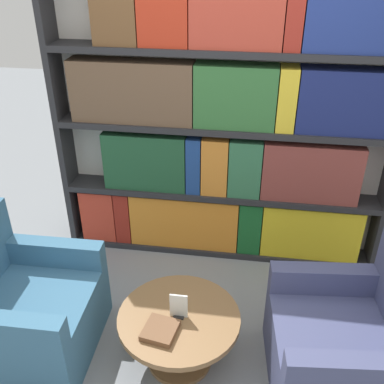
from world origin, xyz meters
The scene contains 7 objects.
ground_plane centered at (0.00, 0.00, 0.00)m, with size 14.00×14.00×0.00m, color gray.
bookshelf centered at (0.03, 1.39, 1.15)m, with size 2.71×0.30×2.38m.
armchair_left centered at (-1.19, 0.07, 0.32)m, with size 0.84×0.86×0.94m.
armchair_right centered at (0.91, 0.07, 0.32)m, with size 0.90×0.92×0.94m.
coffee_table centered at (-0.14, 0.08, 0.30)m, with size 0.79×0.79×0.41m.
table_sign centered at (-0.14, 0.08, 0.49)m, with size 0.11×0.06×0.18m.
stray_book centered at (-0.23, -0.07, 0.43)m, with size 0.23×0.24×0.04m.
Camera 1 is at (0.25, -1.95, 2.54)m, focal length 42.00 mm.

